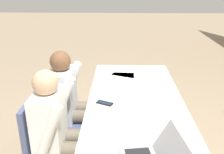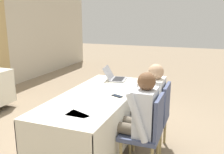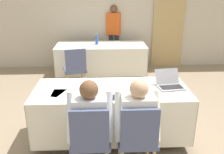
# 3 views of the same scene
# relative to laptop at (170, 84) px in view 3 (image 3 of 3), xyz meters

# --- Properties ---
(ground_plane) EXTENTS (24.00, 24.00, 0.00)m
(ground_plane) POSITION_rel_laptop_xyz_m (-0.80, -0.03, -0.80)
(ground_plane) COLOR gray
(wall_back) EXTENTS (12.00, 0.06, 2.70)m
(wall_back) POSITION_rel_laptop_xyz_m (-0.80, 3.33, 0.55)
(wall_back) COLOR beige
(wall_back) RESTS_ON ground_plane
(curtain_panel) EXTENTS (0.79, 0.04, 2.65)m
(curtain_panel) POSITION_rel_laptop_xyz_m (0.79, 3.27, 0.53)
(curtain_panel) COLOR tan
(curtain_panel) RESTS_ON ground_plane
(conference_table_near) EXTENTS (2.07, 0.87, 0.76)m
(conference_table_near) POSITION_rel_laptop_xyz_m (-0.80, -0.03, -0.22)
(conference_table_near) COLOR silver
(conference_table_near) RESTS_ON ground_plane
(conference_table_far) EXTENTS (2.07, 0.87, 0.76)m
(conference_table_far) POSITION_rel_laptop_xyz_m (-0.93, 2.56, -0.22)
(conference_table_far) COLOR silver
(conference_table_far) RESTS_ON ground_plane
(laptop) EXTENTS (0.38, 0.38, 0.21)m
(laptop) POSITION_rel_laptop_xyz_m (0.00, 0.00, 0.00)
(laptop) COLOR #99999E
(laptop) RESTS_ON conference_table_near
(cell_phone) EXTENTS (0.12, 0.16, 0.01)m
(cell_phone) POSITION_rel_laptop_xyz_m (-0.78, -0.31, -0.04)
(cell_phone) COLOR black
(cell_phone) RESTS_ON conference_table_near
(paper_beside_laptop) EXTENTS (0.22, 0.30, 0.00)m
(paper_beside_laptop) POSITION_rel_laptop_xyz_m (-1.46, -0.16, -0.04)
(paper_beside_laptop) COLOR white
(paper_beside_laptop) RESTS_ON conference_table_near
(paper_centre_table) EXTENTS (0.31, 0.35, 0.00)m
(paper_centre_table) POSITION_rel_laptop_xyz_m (-1.53, -0.10, -0.04)
(paper_centre_table) COLOR white
(paper_centre_table) RESTS_ON conference_table_near
(paper_left_edge) EXTENTS (0.31, 0.35, 0.00)m
(paper_left_edge) POSITION_rel_laptop_xyz_m (-1.12, -0.20, -0.04)
(paper_left_edge) COLOR white
(paper_left_edge) RESTS_ON conference_table_near
(water_bottle) EXTENTS (0.07, 0.07, 0.26)m
(water_bottle) POSITION_rel_laptop_xyz_m (-1.03, 2.60, 0.08)
(water_bottle) COLOR #2D5BB7
(water_bottle) RESTS_ON conference_table_far
(chair_near_left) EXTENTS (0.44, 0.44, 0.90)m
(chair_near_left) POSITION_rel_laptop_xyz_m (-1.06, -0.77, -0.30)
(chair_near_left) COLOR tan
(chair_near_left) RESTS_ON ground_plane
(chair_near_right) EXTENTS (0.44, 0.44, 0.90)m
(chair_near_right) POSITION_rel_laptop_xyz_m (-0.54, -0.77, -0.30)
(chair_near_right) COLOR tan
(chair_near_right) RESTS_ON ground_plane
(chair_far_spare) EXTENTS (0.53, 0.53, 0.90)m
(chair_far_spare) POSITION_rel_laptop_xyz_m (-1.46, 1.71, -0.30)
(chair_far_spare) COLOR tan
(chair_far_spare) RESTS_ON ground_plane
(person_checkered_shirt) EXTENTS (0.50, 0.52, 1.16)m
(person_checkered_shirt) POSITION_rel_laptop_xyz_m (-1.06, -0.67, -0.14)
(person_checkered_shirt) COLOR #665B4C
(person_checkered_shirt) RESTS_ON ground_plane
(person_white_shirt) EXTENTS (0.50, 0.52, 1.16)m
(person_white_shirt) POSITION_rel_laptop_xyz_m (-0.54, -0.67, -0.14)
(person_white_shirt) COLOR #665B4C
(person_white_shirt) RESTS_ON ground_plane
(person_red_shirt) EXTENTS (0.38, 0.28, 1.59)m
(person_red_shirt) POSITION_rel_laptop_xyz_m (-0.60, 3.30, 0.11)
(person_red_shirt) COLOR #33333D
(person_red_shirt) RESTS_ON ground_plane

